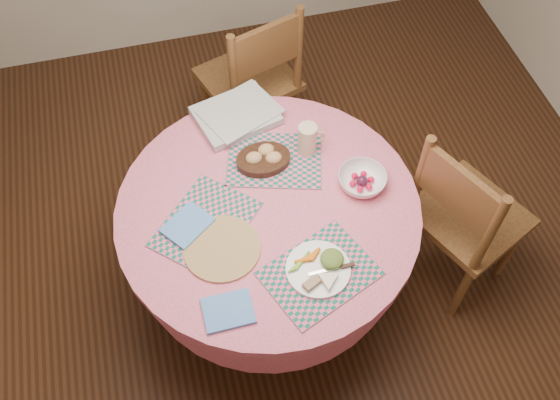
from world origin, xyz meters
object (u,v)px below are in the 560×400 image
at_px(dining_table, 269,232).
at_px(dinner_plate, 321,269).
at_px(latte_mug, 308,139).
at_px(fruit_bowl, 362,180).
at_px(wicker_trivet, 222,248).
at_px(chair_back, 253,79).
at_px(bread_bowl, 264,158).
at_px(chair_right, 463,217).

xyz_separation_m(dining_table, dinner_plate, (0.12, -0.34, 0.22)).
relative_size(latte_mug, fruit_bowl, 0.61).
bearing_deg(latte_mug, wicker_trivet, -139.37).
relative_size(chair_back, latte_mug, 6.84).
distance_m(dining_table, bread_bowl, 0.32).
bearing_deg(wicker_trivet, bread_bowl, 55.33).
height_order(wicker_trivet, latte_mug, latte_mug).
bearing_deg(chair_right, chair_back, 8.35).
bearing_deg(dinner_plate, chair_right, 16.73).
xyz_separation_m(dining_table, wicker_trivet, (-0.22, -0.15, 0.20)).
relative_size(chair_right, chair_back, 1.00).
height_order(chair_back, fruit_bowl, chair_back).
bearing_deg(chair_back, fruit_bowl, 86.03).
distance_m(dining_table, chair_right, 0.87).
relative_size(dining_table, chair_back, 1.26).
distance_m(latte_mug, fruit_bowl, 0.29).
height_order(dinner_plate, bread_bowl, bread_bowl).
bearing_deg(latte_mug, bread_bowl, -174.74).
height_order(dining_table, chair_right, chair_right).
height_order(dinner_plate, latte_mug, latte_mug).
bearing_deg(bread_bowl, chair_back, 80.76).
height_order(chair_right, latte_mug, chair_right).
relative_size(dining_table, chair_right, 1.26).
distance_m(chair_back, bread_bowl, 0.80).
bearing_deg(wicker_trivet, chair_right, 1.71).
xyz_separation_m(wicker_trivet, fruit_bowl, (0.62, 0.16, 0.02)).
relative_size(dining_table, dinner_plate, 4.93).
bearing_deg(latte_mug, chair_right, -29.62).
xyz_separation_m(chair_right, dinner_plate, (-0.74, -0.22, 0.26)).
bearing_deg(fruit_bowl, latte_mug, 125.52).
xyz_separation_m(chair_right, latte_mug, (-0.63, 0.36, 0.31)).
xyz_separation_m(wicker_trivet, bread_bowl, (0.26, 0.37, 0.03)).
distance_m(dining_table, fruit_bowl, 0.46).
distance_m(wicker_trivet, bread_bowl, 0.45).
height_order(wicker_trivet, bread_bowl, bread_bowl).
relative_size(dinner_plate, latte_mug, 1.75).
xyz_separation_m(chair_right, bread_bowl, (-0.82, 0.34, 0.27)).
distance_m(wicker_trivet, latte_mug, 0.60).
bearing_deg(bread_bowl, wicker_trivet, -124.67).
relative_size(dining_table, bread_bowl, 5.39).
bearing_deg(chair_back, latte_mug, 77.83).
bearing_deg(chair_right, dining_table, 57.68).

